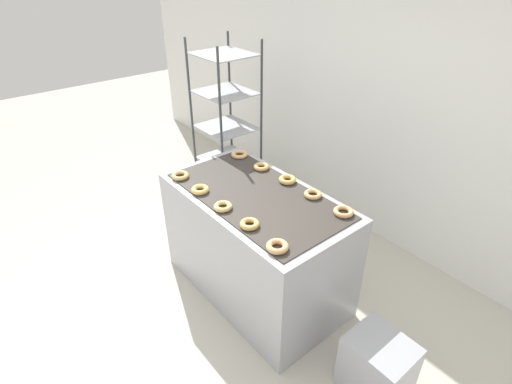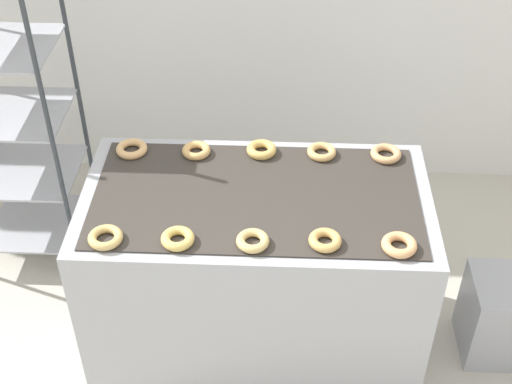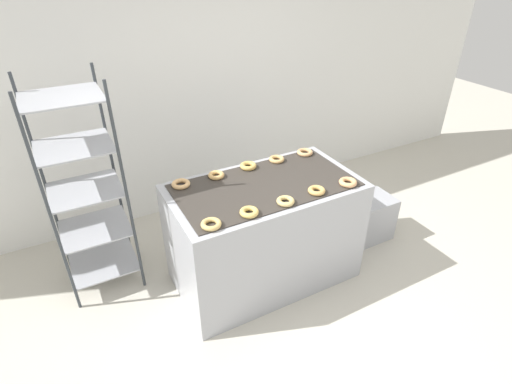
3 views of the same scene
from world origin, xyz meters
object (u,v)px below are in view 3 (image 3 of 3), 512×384
(donut_near_leftmost, at_px, (211,224))
(donut_near_rightmost, at_px, (348,182))
(donut_far_left, at_px, (216,175))
(donut_near_left, at_px, (249,212))
(donut_near_center, at_px, (286,201))
(donut_far_leftmost, at_px, (181,184))
(donut_far_right, at_px, (277,159))
(fryer_machine, at_px, (264,233))
(donut_far_rightmost, at_px, (305,152))
(glaze_bin, at_px, (370,217))
(baking_rack_cart, at_px, (85,190))
(donut_far_center, at_px, (248,166))
(donut_near_right, at_px, (317,191))

(donut_near_leftmost, bearing_deg, donut_near_rightmost, 0.26)
(donut_far_left, bearing_deg, donut_near_left, -90.89)
(donut_near_center, bearing_deg, donut_near_rightmost, -0.02)
(donut_near_center, height_order, donut_far_leftmost, same)
(donut_near_left, xyz_separation_m, donut_far_right, (0.59, 0.61, -0.00))
(fryer_machine, relative_size, donut_far_right, 11.36)
(donut_far_rightmost, bearing_deg, glaze_bin, -25.29)
(baking_rack_cart, xyz_separation_m, donut_far_right, (1.54, -0.32, 0.04))
(donut_near_left, height_order, donut_near_center, donut_near_left)
(glaze_bin, relative_size, donut_near_leftmost, 3.21)
(donut_near_center, relative_size, donut_far_left, 1.01)
(donut_near_rightmost, relative_size, donut_far_rightmost, 1.00)
(donut_near_rightmost, height_order, donut_far_center, donut_far_center)
(baking_rack_cart, height_order, donut_near_leftmost, baking_rack_cart)
(donut_far_right, height_order, donut_far_rightmost, same)
(glaze_bin, height_order, donut_far_leftmost, donut_far_leftmost)
(donut_near_rightmost, bearing_deg, donut_far_rightmost, 89.26)
(baking_rack_cart, distance_m, glaze_bin, 2.65)
(fryer_machine, xyz_separation_m, donut_near_leftmost, (-0.58, -0.31, 0.49))
(donut_near_right, xyz_separation_m, donut_far_right, (0.00, 0.60, -0.00))
(donut_far_center, bearing_deg, donut_far_rightmost, -0.50)
(donut_near_center, distance_m, donut_far_left, 0.66)
(glaze_bin, distance_m, donut_far_leftmost, 1.98)
(fryer_machine, height_order, donut_near_rightmost, donut_near_rightmost)
(donut_near_left, height_order, donut_far_leftmost, donut_near_left)
(donut_near_rightmost, relative_size, donut_far_right, 1.05)
(donut_far_left, bearing_deg, donut_near_center, -63.88)
(donut_far_right, bearing_deg, baking_rack_cart, 168.21)
(donut_near_leftmost, distance_m, donut_far_right, 1.07)
(donut_near_left, bearing_deg, donut_far_right, 46.25)
(donut_near_right, bearing_deg, fryer_machine, 134.66)
(baking_rack_cart, relative_size, donut_near_center, 13.66)
(fryer_machine, relative_size, donut_far_leftmost, 10.49)
(donut_far_right, relative_size, donut_far_rightmost, 0.95)
(donut_near_rightmost, height_order, donut_far_left, donut_near_rightmost)
(donut_near_right, relative_size, donut_far_left, 1.00)
(fryer_machine, bearing_deg, donut_near_rightmost, -27.78)
(fryer_machine, height_order, baking_rack_cart, baking_rack_cart)
(glaze_bin, height_order, donut_far_left, donut_far_left)
(baking_rack_cart, xyz_separation_m, donut_near_left, (0.96, -0.93, 0.05))
(donut_near_rightmost, distance_m, donut_far_left, 1.05)
(donut_far_leftmost, bearing_deg, donut_near_leftmost, -89.75)
(donut_near_left, xyz_separation_m, donut_near_right, (0.58, 0.01, -0.00))
(donut_near_center, xyz_separation_m, donut_far_rightmost, (0.58, 0.61, -0.00))
(donut_far_leftmost, bearing_deg, donut_far_center, 1.73)
(donut_near_right, xyz_separation_m, donut_far_rightmost, (0.30, 0.59, -0.00))
(donut_near_rightmost, distance_m, donut_far_leftmost, 1.30)
(fryer_machine, distance_m, donut_far_left, 0.64)
(donut_near_leftmost, distance_m, donut_near_center, 0.59)
(donut_near_leftmost, bearing_deg, fryer_machine, 27.74)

